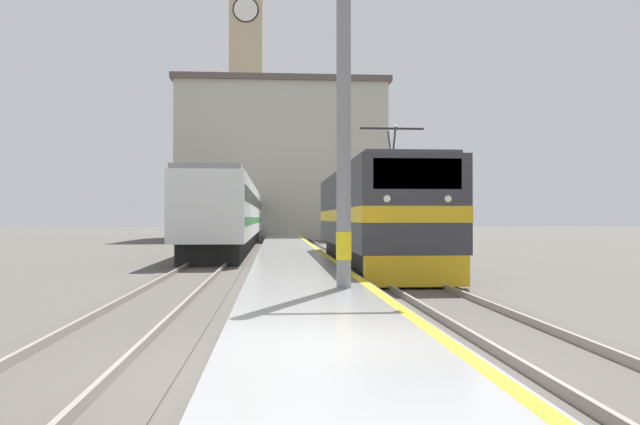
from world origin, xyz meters
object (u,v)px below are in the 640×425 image
at_px(passenger_train, 238,215).
at_px(catenary_mast, 346,102).
at_px(locomotive_train, 374,217).
at_px(clock_tower, 246,92).

xyz_separation_m(passenger_train, catenary_mast, (4.10, -31.27, 2.27)).
bearing_deg(passenger_train, catenary_mast, -82.52).
height_order(locomotive_train, clock_tower, clock_tower).
distance_m(passenger_train, catenary_mast, 31.61).
height_order(passenger_train, clock_tower, clock_tower).
relative_size(passenger_train, catenary_mast, 5.24).
height_order(passenger_train, catenary_mast, catenary_mast).
relative_size(passenger_train, clock_tower, 1.40).
relative_size(locomotive_train, passenger_train, 0.33).
bearing_deg(clock_tower, catenary_mast, -85.31).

